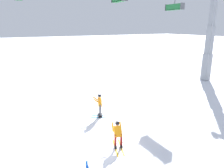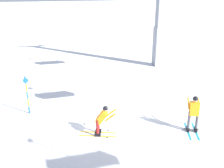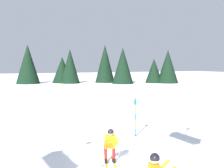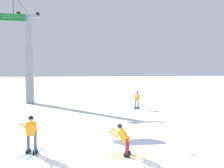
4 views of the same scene
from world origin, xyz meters
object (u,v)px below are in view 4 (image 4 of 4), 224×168
(lift_tower_far, at_px, (29,66))
(skier_carving_main, at_px, (123,137))
(skier_distant_downhill, at_px, (31,131))
(skier_distant_uphill, at_px, (137,99))
(chairlift_seat_middle, at_px, (13,17))

(lift_tower_far, bearing_deg, skier_carving_main, -156.77)
(skier_distant_downhill, bearing_deg, lift_tower_far, 11.40)
(skier_carving_main, height_order, skier_distant_uphill, skier_distant_uphill)
(chairlift_seat_middle, distance_m, skier_distant_uphill, 13.70)
(skier_carving_main, relative_size, chairlift_seat_middle, 0.79)
(chairlift_seat_middle, bearing_deg, skier_distant_downhill, -161.97)
(lift_tower_far, bearing_deg, chairlift_seat_middle, -180.00)
(skier_distant_uphill, bearing_deg, skier_carving_main, 161.45)
(skier_distant_uphill, bearing_deg, lift_tower_far, 63.09)
(skier_carving_main, relative_size, skier_distant_uphill, 1.01)
(skier_distant_uphill, height_order, skier_distant_downhill, skier_distant_downhill)
(skier_carving_main, bearing_deg, lift_tower_far, 23.23)
(chairlift_seat_middle, xyz_separation_m, skier_distant_uphill, (0.51, -11.44, -7.52))
(chairlift_seat_middle, xyz_separation_m, skier_distant_downhill, (-10.27, -3.34, -7.50))
(skier_carving_main, height_order, skier_distant_downhill, skier_distant_downhill)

